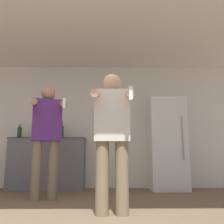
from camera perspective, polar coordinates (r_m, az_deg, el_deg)
wall_back at (r=5.27m, az=-5.67°, el=-3.00°), size 7.00×0.06×2.55m
ceiling_slab at (r=4.12m, az=-7.28°, el=18.45°), size 7.00×3.73×0.05m
refrigerator at (r=4.98m, az=12.35°, el=-7.12°), size 0.67×0.71×1.73m
counter at (r=5.06m, az=-14.51°, el=-11.35°), size 1.45×0.54×0.97m
bottle_amber_bourbon at (r=5.03m, az=-11.44°, el=-4.33°), size 0.08×0.08×0.35m
bottle_short_whiskey at (r=5.24m, az=-20.40°, el=-4.37°), size 0.08×0.08×0.28m
bottle_brown_liquor at (r=5.05m, az=-13.16°, el=-4.55°), size 0.08×0.08×0.30m
bottle_green_wine at (r=5.14m, az=-17.01°, el=-4.41°), size 0.09×0.09×0.31m
bottle_red_label at (r=5.11m, az=-15.63°, el=-4.57°), size 0.09×0.09×0.30m
person_woman_foreground at (r=2.75m, az=0.01°, el=-4.81°), size 0.45×0.43×1.54m
person_man_side at (r=3.86m, az=-14.75°, el=-4.34°), size 0.58×0.57×1.68m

